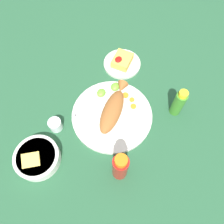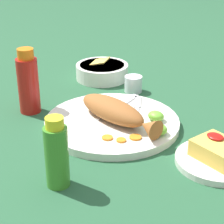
{
  "view_description": "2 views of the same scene",
  "coord_description": "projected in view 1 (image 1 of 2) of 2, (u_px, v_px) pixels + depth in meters",
  "views": [
    {
      "loc": [
        0.37,
        0.17,
        0.82
      ],
      "look_at": [
        0.0,
        0.0,
        0.04
      ],
      "focal_mm": 35.0,
      "sensor_mm": 36.0,
      "label": 1
    },
    {
      "loc": [
        -0.7,
        0.55,
        0.46
      ],
      "look_at": [
        0.0,
        0.0,
        0.04
      ],
      "focal_mm": 65.0,
      "sensor_mm": 36.0,
      "label": 2
    }
  ],
  "objects": [
    {
      "name": "salt_cup",
      "position": [
        56.0,
        125.0,
        0.87
      ],
      "size": [
        0.05,
        0.05,
        0.05
      ],
      "color": "silver",
      "rests_on": "ground_plane"
    },
    {
      "name": "lime_wedge_side",
      "position": [
        101.0,
        93.0,
        0.93
      ],
      "size": [
        0.04,
        0.04,
        0.02
      ],
      "primitive_type": "ellipsoid",
      "color": "#6BB233",
      "rests_on": "main_plate"
    },
    {
      "name": "fries_pile",
      "position": [
        122.0,
        60.0,
        1.01
      ],
      "size": [
        0.1,
        0.08,
        0.04
      ],
      "color": "gold",
      "rests_on": "side_plate_fries"
    },
    {
      "name": "fork_far",
      "position": [
        92.0,
        108.0,
        0.91
      ],
      "size": [
        0.14,
        0.14,
        0.0
      ],
      "rotation": [
        0.0,
        0.0,
        5.53
      ],
      "color": "silver",
      "rests_on": "main_plate"
    },
    {
      "name": "hot_sauce_bottle_red",
      "position": [
        120.0,
        167.0,
        0.73
      ],
      "size": [
        0.06,
        0.06,
        0.17
      ],
      "color": "#B21914",
      "rests_on": "ground_plane"
    },
    {
      "name": "guacamole_bowl",
      "position": [
        37.0,
        158.0,
        0.8
      ],
      "size": [
        0.17,
        0.17,
        0.06
      ],
      "color": "white",
      "rests_on": "ground_plane"
    },
    {
      "name": "hot_sauce_bottle_green",
      "position": [
        179.0,
        103.0,
        0.86
      ],
      "size": [
        0.05,
        0.05,
        0.14
      ],
      "color": "#3D8428",
      "rests_on": "ground_plane"
    },
    {
      "name": "fried_fish",
      "position": [
        113.0,
        108.0,
        0.88
      ],
      "size": [
        0.25,
        0.09,
        0.05
      ],
      "rotation": [
        0.0,
        0.0,
        0.08
      ],
      "color": "#935628",
      "rests_on": "main_plate"
    },
    {
      "name": "lime_wedge_main",
      "position": [
        115.0,
        87.0,
        0.95
      ],
      "size": [
        0.04,
        0.04,
        0.02
      ],
      "primitive_type": "ellipsoid",
      "color": "#6BB233",
      "rests_on": "main_plate"
    },
    {
      "name": "main_plate",
      "position": [
        112.0,
        115.0,
        0.9
      ],
      "size": [
        0.33,
        0.33,
        0.02
      ],
      "primitive_type": "cylinder",
      "color": "silver",
      "rests_on": "ground_plane"
    },
    {
      "name": "carrot_slice_mid",
      "position": [
        133.0,
        106.0,
        0.91
      ],
      "size": [
        0.02,
        0.02,
        0.0
      ],
      "primitive_type": "cylinder",
      "color": "orange",
      "rests_on": "main_plate"
    },
    {
      "name": "fork_near",
      "position": [
        92.0,
        118.0,
        0.89
      ],
      "size": [
        0.07,
        0.18,
        0.0
      ],
      "rotation": [
        0.0,
        0.0,
        5.03
      ],
      "color": "silver",
      "rests_on": "main_plate"
    },
    {
      "name": "carrot_slice_near",
      "position": [
        132.0,
        100.0,
        0.93
      ],
      "size": [
        0.02,
        0.02,
        0.0
      ],
      "primitive_type": "cylinder",
      "color": "orange",
      "rests_on": "main_plate"
    },
    {
      "name": "carrot_slice_far",
      "position": [
        125.0,
        95.0,
        0.94
      ],
      "size": [
        0.03,
        0.03,
        0.0
      ],
      "primitive_type": "cylinder",
      "color": "orange",
      "rests_on": "main_plate"
    },
    {
      "name": "ground_plane",
      "position": [
        112.0,
        116.0,
        0.91
      ],
      "size": [
        4.0,
        4.0,
        0.0
      ],
      "primitive_type": "plane",
      "color": "#235133"
    },
    {
      "name": "side_plate_fries",
      "position": [
        122.0,
        64.0,
        1.03
      ],
      "size": [
        0.17,
        0.17,
        0.01
      ],
      "primitive_type": "cylinder",
      "color": "silver",
      "rests_on": "ground_plane"
    }
  ]
}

